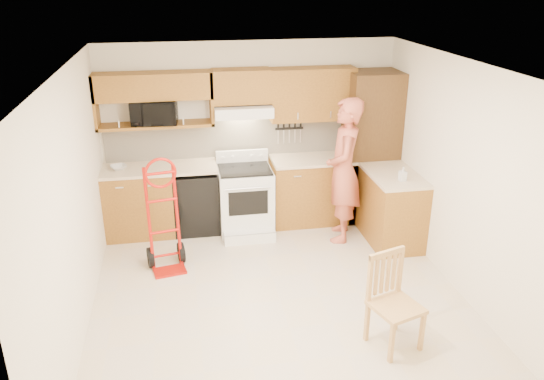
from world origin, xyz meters
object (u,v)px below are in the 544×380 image
object	(u,v)px
hand_truck	(164,221)
dining_chair	(396,304)
microwave	(154,112)
person	(344,171)
range	(246,195)

from	to	relation	value
hand_truck	dining_chair	size ratio (longest dim) A/B	1.36
microwave	person	bearing A→B (deg)	-12.53
range	hand_truck	bearing A→B (deg)	-141.77
dining_chair	microwave	bearing A→B (deg)	107.85
range	person	xyz separation A→B (m)	(1.22, -0.41, 0.42)
microwave	hand_truck	world-z (taller)	microwave
person	dining_chair	bearing A→B (deg)	11.29
dining_chair	hand_truck	bearing A→B (deg)	120.93
range	person	size ratio (longest dim) A/B	0.56
microwave	hand_truck	bearing A→B (deg)	-82.17
microwave	range	world-z (taller)	microwave
range	dining_chair	xyz separation A→B (m)	(1.05, -2.68, -0.06)
person	microwave	bearing A→B (deg)	-91.86
person	hand_truck	world-z (taller)	person
person	hand_truck	distance (m)	2.35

